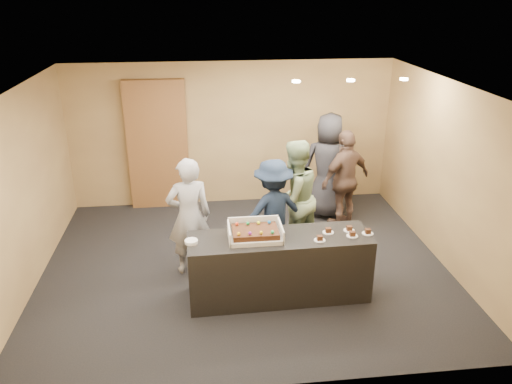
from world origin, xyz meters
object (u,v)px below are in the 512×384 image
at_px(person_sage_man, 294,198).
at_px(person_navy_man, 273,212).
at_px(person_dark_suit, 328,166).
at_px(storage_cabinet, 158,145).
at_px(sheet_cake, 255,232).
at_px(person_server_grey, 189,217).
at_px(plate_stack, 191,242).
at_px(person_brown_extra, 345,180).
at_px(serving_counter, 279,267).
at_px(cake_box, 255,234).

distance_m(person_sage_man, person_navy_man, 0.44).
bearing_deg(person_navy_man, person_dark_suit, -143.41).
distance_m(storage_cabinet, sheet_cake, 3.57).
xyz_separation_m(storage_cabinet, person_server_grey, (0.58, -2.45, -0.33)).
relative_size(plate_stack, person_navy_man, 0.10).
bearing_deg(person_brown_extra, person_server_grey, -3.24).
bearing_deg(person_dark_suit, person_navy_man, 65.63).
bearing_deg(person_navy_man, plate_stack, 25.13).
xyz_separation_m(storage_cabinet, plate_stack, (0.61, -3.29, -0.29)).
bearing_deg(plate_stack, person_brown_extra, 38.06).
bearing_deg(serving_counter, person_brown_extra, 52.67).
height_order(person_server_grey, person_navy_man, person_server_grey).
bearing_deg(person_server_grey, cake_box, 127.72).
distance_m(person_server_grey, person_dark_suit, 2.97).
height_order(serving_counter, storage_cabinet, storage_cabinet).
distance_m(cake_box, person_sage_man, 1.38).
relative_size(plate_stack, person_sage_man, 0.09).
distance_m(plate_stack, person_server_grey, 0.84).
height_order(person_server_grey, person_sage_man, person_sage_man).
distance_m(sheet_cake, person_navy_man, 1.05).
xyz_separation_m(storage_cabinet, person_brown_extra, (3.22, -1.25, -0.34)).
bearing_deg(serving_counter, person_server_grey, 144.36).
relative_size(serving_counter, cake_box, 3.47).
distance_m(person_server_grey, person_sage_man, 1.64).
bearing_deg(sheet_cake, person_brown_extra, 48.40).
height_order(storage_cabinet, cake_box, storage_cabinet).
distance_m(person_server_grey, person_navy_man, 1.25).
xyz_separation_m(serving_counter, person_navy_man, (0.06, 0.96, 0.37)).
height_order(cake_box, person_brown_extra, person_brown_extra).
relative_size(serving_counter, person_sage_man, 1.31).
relative_size(storage_cabinet, plate_stack, 14.41).
xyz_separation_m(cake_box, person_brown_extra, (1.78, 1.98, -0.08)).
bearing_deg(person_dark_suit, person_server_grey, 48.69).
bearing_deg(person_dark_suit, sheet_cake, 71.67).
relative_size(person_sage_man, person_dark_suit, 0.96).
xyz_separation_m(storage_cabinet, person_dark_suit, (3.03, -0.78, -0.25)).
relative_size(serving_counter, storage_cabinet, 0.99).
bearing_deg(person_server_grey, person_sage_man, -176.05).
relative_size(person_sage_man, person_brown_extra, 1.06).
xyz_separation_m(serving_counter, storage_cabinet, (-1.76, 3.26, 0.76)).
xyz_separation_m(serving_counter, person_brown_extra, (1.46, 2.00, 0.42)).
bearing_deg(serving_counter, person_sage_man, 69.91).
bearing_deg(sheet_cake, serving_counter, 0.00).
relative_size(cake_box, plate_stack, 4.13).
distance_m(person_sage_man, person_brown_extra, 1.32).
distance_m(cake_box, person_navy_man, 1.02).
distance_m(plate_stack, person_navy_man, 1.56).
distance_m(serving_counter, cake_box, 0.59).
bearing_deg(plate_stack, serving_counter, 1.66).
xyz_separation_m(plate_stack, person_sage_man, (1.55, 1.23, -0.00)).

